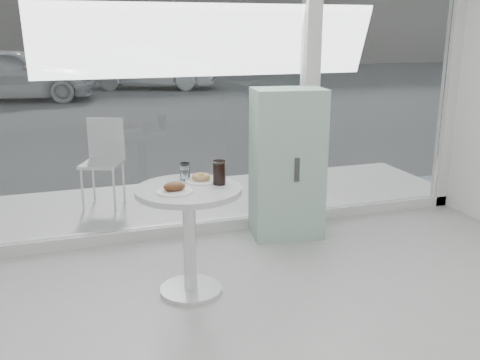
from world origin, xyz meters
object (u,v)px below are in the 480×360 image
object	(u,v)px
patio_chair	(104,156)
water_tumbler_b	(185,173)
plate_donut	(201,179)
main_table	(189,218)
cola_glass	(219,173)
mint_cabinet	(287,164)
car_silver	(152,68)
car_white	(12,74)
water_tumbler_a	(185,172)
plate_fritter	(175,188)

from	to	relation	value
patio_chair	water_tumbler_b	bearing A→B (deg)	-54.34
plate_donut	patio_chair	bearing A→B (deg)	105.00
main_table	patio_chair	bearing A→B (deg)	101.08
main_table	cola_glass	bearing A→B (deg)	2.67
patio_chair	plate_donut	world-z (taller)	patio_chair
mint_cabinet	plate_donut	bearing A→B (deg)	-135.98
car_silver	cola_glass	world-z (taller)	car_silver
water_tumbler_b	patio_chair	bearing A→B (deg)	102.83
car_white	water_tumbler_a	world-z (taller)	car_white
mint_cabinet	patio_chair	world-z (taller)	mint_cabinet
plate_fritter	water_tumbler_b	size ratio (longest dim) A/B	2.20
water_tumbler_b	mint_cabinet	bearing A→B (deg)	30.27
cola_glass	patio_chair	bearing A→B (deg)	106.87
main_table	water_tumbler_a	distance (m)	0.35
mint_cabinet	plate_donut	size ratio (longest dim) A/B	5.85
car_silver	cola_glass	size ratio (longest dim) A/B	23.53
patio_chair	car_silver	xyz separation A→B (m)	(2.33, 11.32, 0.09)
car_white	water_tumbler_b	xyz separation A→B (m)	(1.95, -11.46, 0.13)
water_tumbler_b	water_tumbler_a	bearing A→B (deg)	72.01
plate_fritter	plate_donut	xyz separation A→B (m)	(0.23, 0.19, -0.01)
plate_donut	car_silver	bearing A→B (deg)	82.26
patio_chair	water_tumbler_b	world-z (taller)	patio_chair
plate_fritter	cola_glass	bearing A→B (deg)	15.31
patio_chair	main_table	bearing A→B (deg)	-56.09
water_tumbler_a	car_white	bearing A→B (deg)	99.72
car_white	mint_cabinet	bearing A→B (deg)	-155.89
main_table	water_tumbler_b	world-z (taller)	water_tumbler_b
patio_chair	plate_fritter	distance (m)	2.19
main_table	cola_glass	size ratio (longest dim) A/B	4.65
car_white	car_silver	bearing A→B (deg)	-56.99
mint_cabinet	car_silver	xyz separation A→B (m)	(0.86, 12.59, -0.02)
car_white	plate_donut	distance (m)	11.72
plate_fritter	cola_glass	size ratio (longest dim) A/B	1.43
mint_cabinet	patio_chair	distance (m)	1.95
plate_donut	water_tumbler_b	world-z (taller)	water_tumbler_b
plate_fritter	car_silver	bearing A→B (deg)	81.43
patio_chair	plate_donut	bearing A→B (deg)	-52.17
patio_chair	plate_fritter	xyz separation A→B (m)	(0.30, -2.16, 0.25)
car_white	plate_fritter	world-z (taller)	car_white
mint_cabinet	cola_glass	bearing A→B (deg)	-128.85
water_tumbler_a	cola_glass	bearing A→B (deg)	-48.38
main_table	water_tumbler_b	xyz separation A→B (m)	(0.02, 0.20, 0.27)
main_table	water_tumbler_b	distance (m)	0.33
patio_chair	cola_glass	distance (m)	2.18
plate_fritter	main_table	bearing A→B (deg)	36.63
mint_cabinet	cola_glass	distance (m)	1.18
car_silver	plate_fritter	xyz separation A→B (m)	(-2.03, -13.48, 0.16)
car_white	cola_glass	bearing A→B (deg)	-160.87
car_silver	water_tumbler_b	world-z (taller)	car_silver
mint_cabinet	car_silver	world-z (taller)	mint_cabinet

